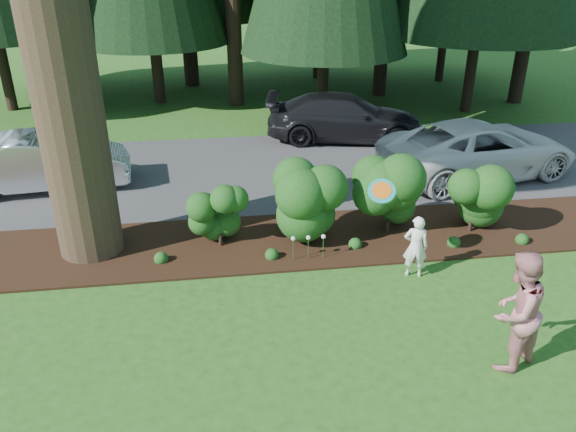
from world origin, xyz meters
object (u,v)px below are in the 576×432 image
Objects in this scene: child at (416,247)px; car_white_suv at (479,149)px; car_dark_suv at (345,117)px; frisbee at (382,191)px; adult at (516,312)px; car_silver_wagon at (42,162)px.

car_white_suv is at bearing -110.06° from child.
car_dark_suv is 8.21m from frisbee.
adult is (0.53, -2.61, 0.33)m from child.
frisbee reaches higher than car_dark_suv.
frisbee is at bearing -178.90° from car_dark_suv.
car_white_suv is at bearing -99.28° from car_silver_wagon.
car_silver_wagon is 7.67× the size of frisbee.
frisbee reaches higher than car_silver_wagon.
child is at bearing -129.92° from car_silver_wagon.
car_silver_wagon is at bearing 74.79° from car_white_suv.
car_silver_wagon is 2.26× the size of adult.
car_dark_suv is at bearing -78.14° from child.
car_dark_suv is (-2.81, 3.54, -0.02)m from car_white_suv.
adult is (-0.06, -10.82, 0.20)m from car_dark_suv.
adult is at bearing 146.60° from car_white_suv.
car_silver_wagon is 0.80× the size of car_white_suv.
child is at bearing 132.08° from car_white_suv.
child is 1.31m from frisbee.
adult is at bearing -170.19° from car_dark_suv.
frisbee is (-4.09, -4.52, 0.95)m from car_white_suv.
car_silver_wagon is at bearing 118.81° from car_dark_suv.
car_white_suv is at bearing 47.84° from frisbee.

